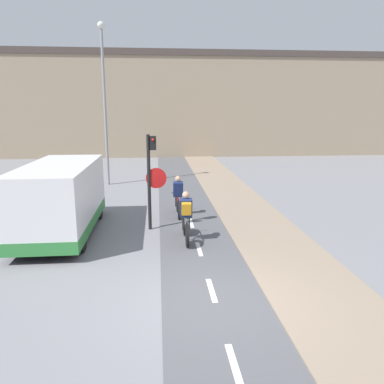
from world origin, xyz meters
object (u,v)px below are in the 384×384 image
(cyclist_near, at_px, (186,218))
(cyclist_far, at_px, (178,198))
(van, at_px, (61,200))
(street_lamp_far, at_px, (104,90))
(traffic_light_pole, at_px, (151,172))

(cyclist_near, relative_size, cyclist_far, 1.04)
(cyclist_near, distance_m, cyclist_far, 2.83)
(cyclist_far, relative_size, van, 0.34)
(street_lamp_far, xyz_separation_m, cyclist_near, (3.44, -9.18, -4.12))
(cyclist_near, height_order, van, van)
(street_lamp_far, bearing_deg, van, -92.92)
(traffic_light_pole, height_order, van, traffic_light_pole)
(cyclist_near, xyz_separation_m, cyclist_far, (-0.08, 2.83, -0.05))
(van, bearing_deg, street_lamp_far, 87.08)
(traffic_light_pole, bearing_deg, cyclist_far, 58.78)
(van, bearing_deg, cyclist_near, -15.28)
(street_lamp_far, xyz_separation_m, van, (-0.42, -8.13, -3.74))
(traffic_light_pole, xyz_separation_m, van, (-2.84, -0.23, -0.83))
(cyclist_near, bearing_deg, cyclist_far, 91.55)
(street_lamp_far, relative_size, van, 1.61)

